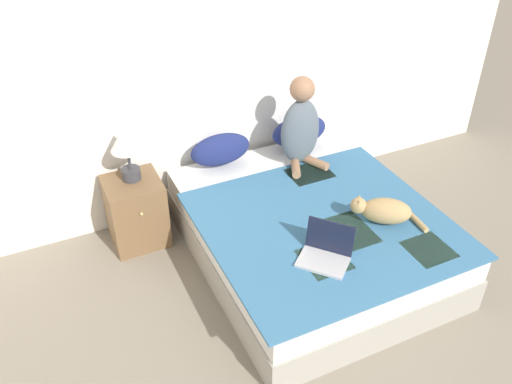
{
  "coord_description": "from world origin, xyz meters",
  "views": [
    {
      "loc": [
        -1.48,
        -0.09,
        2.94
      ],
      "look_at": [
        -0.2,
        2.62,
        0.84
      ],
      "focal_mm": 38.0,
      "sensor_mm": 36.0,
      "label": 1
    }
  ],
  "objects_px": {
    "bed": "(310,234)",
    "pillow_far": "(299,131)",
    "nightstand": "(136,212)",
    "table_lamp": "(126,143)",
    "pillow_near": "(220,150)",
    "laptop_open": "(325,253)",
    "cat_tabby": "(384,211)",
    "person_sitting": "(301,126)"
  },
  "relations": [
    {
      "from": "bed",
      "to": "pillow_far",
      "type": "xyz_separation_m",
      "value": [
        0.38,
        0.89,
        0.39
      ]
    },
    {
      "from": "nightstand",
      "to": "pillow_far",
      "type": "bearing_deg",
      "value": 2.99
    },
    {
      "from": "pillow_far",
      "to": "table_lamp",
      "type": "xyz_separation_m",
      "value": [
        -1.53,
        -0.04,
        0.27
      ]
    },
    {
      "from": "table_lamp",
      "to": "pillow_near",
      "type": "bearing_deg",
      "value": 2.71
    },
    {
      "from": "pillow_far",
      "to": "laptop_open",
      "type": "relative_size",
      "value": 1.23
    },
    {
      "from": "laptop_open",
      "to": "nightstand",
      "type": "xyz_separation_m",
      "value": [
        -0.96,
        1.33,
        -0.26
      ]
    },
    {
      "from": "cat_tabby",
      "to": "laptop_open",
      "type": "xyz_separation_m",
      "value": [
        -0.59,
        -0.17,
        -0.05
      ]
    },
    {
      "from": "pillow_far",
      "to": "nightstand",
      "type": "bearing_deg",
      "value": -177.01
    },
    {
      "from": "person_sitting",
      "to": "laptop_open",
      "type": "xyz_separation_m",
      "value": [
        -0.44,
        -1.15,
        -0.29
      ]
    },
    {
      "from": "pillow_near",
      "to": "nightstand",
      "type": "relative_size",
      "value": 0.9
    },
    {
      "from": "laptop_open",
      "to": "table_lamp",
      "type": "relative_size",
      "value": 0.91
    },
    {
      "from": "laptop_open",
      "to": "nightstand",
      "type": "relative_size",
      "value": 0.74
    },
    {
      "from": "laptop_open",
      "to": "person_sitting",
      "type": "bearing_deg",
      "value": 117.86
    },
    {
      "from": "bed",
      "to": "laptop_open",
      "type": "height_order",
      "value": "laptop_open"
    },
    {
      "from": "laptop_open",
      "to": "table_lamp",
      "type": "bearing_deg",
      "value": 173.16
    },
    {
      "from": "cat_tabby",
      "to": "nightstand",
      "type": "relative_size",
      "value": 0.78
    },
    {
      "from": "cat_tabby",
      "to": "laptop_open",
      "type": "distance_m",
      "value": 0.61
    },
    {
      "from": "laptop_open",
      "to": "pillow_far",
      "type": "bearing_deg",
      "value": 116.37
    },
    {
      "from": "person_sitting",
      "to": "laptop_open",
      "type": "height_order",
      "value": "person_sitting"
    },
    {
      "from": "bed",
      "to": "laptop_open",
      "type": "xyz_separation_m",
      "value": [
        -0.2,
        -0.52,
        0.3
      ]
    },
    {
      "from": "pillow_far",
      "to": "cat_tabby",
      "type": "bearing_deg",
      "value": -89.67
    },
    {
      "from": "person_sitting",
      "to": "laptop_open",
      "type": "distance_m",
      "value": 1.27
    },
    {
      "from": "pillow_far",
      "to": "table_lamp",
      "type": "bearing_deg",
      "value": -178.63
    },
    {
      "from": "pillow_near",
      "to": "laptop_open",
      "type": "distance_m",
      "value": 1.43
    },
    {
      "from": "person_sitting",
      "to": "laptop_open",
      "type": "bearing_deg",
      "value": -110.83
    },
    {
      "from": "pillow_far",
      "to": "person_sitting",
      "type": "xyz_separation_m",
      "value": [
        -0.14,
        -0.26,
        0.21
      ]
    },
    {
      "from": "bed",
      "to": "pillow_far",
      "type": "distance_m",
      "value": 1.04
    },
    {
      "from": "bed",
      "to": "nightstand",
      "type": "xyz_separation_m",
      "value": [
        -1.16,
        0.81,
        0.04
      ]
    },
    {
      "from": "pillow_far",
      "to": "person_sitting",
      "type": "relative_size",
      "value": 0.68
    },
    {
      "from": "pillow_far",
      "to": "table_lamp",
      "type": "distance_m",
      "value": 1.55
    },
    {
      "from": "person_sitting",
      "to": "nightstand",
      "type": "xyz_separation_m",
      "value": [
        -1.4,
        0.18,
        -0.55
      ]
    },
    {
      "from": "cat_tabby",
      "to": "pillow_near",
      "type": "bearing_deg",
      "value": -24.19
    },
    {
      "from": "person_sitting",
      "to": "table_lamp",
      "type": "distance_m",
      "value": 1.4
    },
    {
      "from": "bed",
      "to": "cat_tabby",
      "type": "xyz_separation_m",
      "value": [
        0.38,
        -0.35,
        0.35
      ]
    },
    {
      "from": "pillow_far",
      "to": "person_sitting",
      "type": "distance_m",
      "value": 0.36
    },
    {
      "from": "person_sitting",
      "to": "nightstand",
      "type": "relative_size",
      "value": 1.34
    },
    {
      "from": "cat_tabby",
      "to": "pillow_far",
      "type": "bearing_deg",
      "value": -55.35
    },
    {
      "from": "bed",
      "to": "laptop_open",
      "type": "distance_m",
      "value": 0.64
    },
    {
      "from": "laptop_open",
      "to": "cat_tabby",
      "type": "bearing_deg",
      "value": 64.84
    },
    {
      "from": "pillow_near",
      "to": "pillow_far",
      "type": "relative_size",
      "value": 1.0
    },
    {
      "from": "pillow_near",
      "to": "cat_tabby",
      "type": "bearing_deg",
      "value": -58.5
    },
    {
      "from": "nightstand",
      "to": "cat_tabby",
      "type": "bearing_deg",
      "value": -36.91
    }
  ]
}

